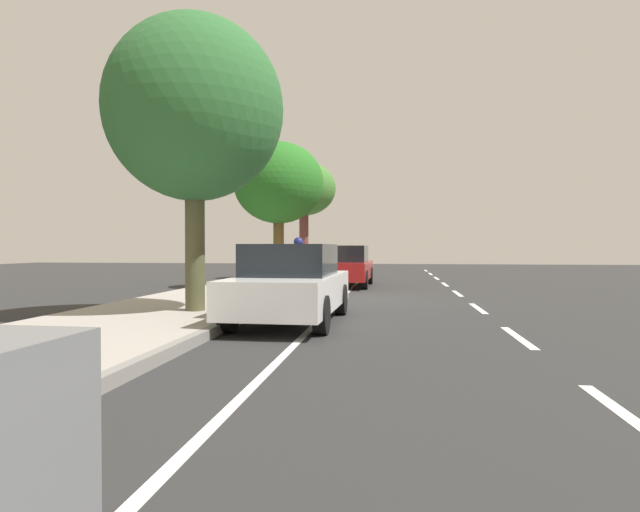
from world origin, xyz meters
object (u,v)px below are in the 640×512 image
at_px(street_tree_far_end, 194,110).
at_px(fire_hydrant, 245,285).
at_px(street_tree_near_cyclist, 304,190).
at_px(parked_sedan_red_nearest, 346,266).
at_px(bicycle_at_curb, 302,287).
at_px(cyclist_with_backpack, 298,261).
at_px(street_tree_mid_block, 279,184).
at_px(parked_sedan_white_second, 291,284).

bearing_deg(street_tree_far_end, fire_hydrant, -114.13).
distance_m(street_tree_near_cyclist, fire_hydrant, 12.69).
bearing_deg(street_tree_near_cyclist, parked_sedan_red_nearest, 118.74).
distance_m(bicycle_at_curb, street_tree_near_cyclist, 10.42).
relative_size(street_tree_near_cyclist, fire_hydrant, 6.15).
xyz_separation_m(parked_sedan_red_nearest, fire_hydrant, (1.60, 8.09, -0.16)).
height_order(parked_sedan_red_nearest, bicycle_at_curb, parked_sedan_red_nearest).
xyz_separation_m(cyclist_with_backpack, street_tree_mid_block, (1.33, -3.67, 2.64)).
bearing_deg(parked_sedan_white_second, bicycle_at_curb, -83.35).
xyz_separation_m(parked_sedan_white_second, bicycle_at_curb, (0.51, -4.34, -0.38)).
height_order(parked_sedan_red_nearest, cyclist_with_backpack, cyclist_with_backpack).
bearing_deg(parked_sedan_red_nearest, street_tree_mid_block, 31.35).
relative_size(cyclist_with_backpack, street_tree_mid_block, 0.35).
bearing_deg(street_tree_near_cyclist, bicycle_at_curb, 99.14).
bearing_deg(parked_sedan_red_nearest, parked_sedan_white_second, 88.84).
distance_m(street_tree_near_cyclist, street_tree_mid_block, 5.49).
xyz_separation_m(parked_sedan_red_nearest, street_tree_far_end, (2.25, 9.54, 3.50)).
distance_m(parked_sedan_white_second, fire_hydrant, 2.26).
xyz_separation_m(bicycle_at_curb, street_tree_near_cyclist, (1.55, -9.62, 3.68)).
xyz_separation_m(parked_sedan_red_nearest, street_tree_near_cyclist, (2.25, -4.11, 3.30)).
bearing_deg(bicycle_at_curb, street_tree_mid_block, -69.51).
bearing_deg(bicycle_at_curb, fire_hydrant, 70.79).
bearing_deg(street_tree_mid_block, parked_sedan_white_second, 103.61).
distance_m(parked_sedan_red_nearest, bicycle_at_curb, 5.57).
xyz_separation_m(street_tree_near_cyclist, fire_hydrant, (-0.65, 12.19, -3.46)).
distance_m(cyclist_with_backpack, fire_hydrant, 3.15).
bearing_deg(parked_sedan_white_second, fire_hydrant, -51.66).
xyz_separation_m(cyclist_with_backpack, fire_hydrant, (0.68, 3.04, -0.47)).
bearing_deg(parked_sedan_red_nearest, bicycle_at_curb, 82.72).
bearing_deg(street_tree_far_end, street_tree_near_cyclist, -90.00).
bearing_deg(street_tree_far_end, street_tree_mid_block, -90.00).
relative_size(cyclist_with_backpack, street_tree_near_cyclist, 0.34).
bearing_deg(cyclist_with_backpack, street_tree_mid_block, -70.07).
xyz_separation_m(parked_sedan_white_second, street_tree_far_end, (2.05, -0.32, 3.50)).
distance_m(cyclist_with_backpack, street_tree_mid_block, 4.72).
bearing_deg(street_tree_near_cyclist, cyclist_with_backpack, 98.28).
bearing_deg(street_tree_mid_block, fire_hydrant, 95.55).
height_order(parked_sedan_white_second, street_tree_far_end, street_tree_far_end).
height_order(parked_sedan_white_second, street_tree_mid_block, street_tree_mid_block).
relative_size(parked_sedan_red_nearest, fire_hydrant, 5.28).
bearing_deg(parked_sedan_white_second, street_tree_far_end, -8.73).
distance_m(parked_sedan_white_second, street_tree_mid_block, 9.22).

